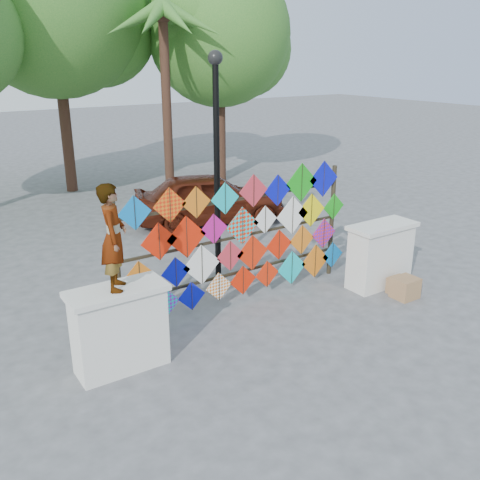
# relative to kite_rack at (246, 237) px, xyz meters

# --- Properties ---
(ground) EXTENTS (80.00, 80.00, 0.00)m
(ground) POSITION_rel_kite_rack_xyz_m (-0.13, -0.73, -1.23)
(ground) COLOR gray
(ground) RESTS_ON ground
(parapet_left) EXTENTS (1.40, 0.65, 1.28)m
(parapet_left) POSITION_rel_kite_rack_xyz_m (-2.83, -0.93, -0.58)
(parapet_left) COLOR white
(parapet_left) RESTS_ON ground
(parapet_right) EXTENTS (1.40, 0.65, 1.28)m
(parapet_right) POSITION_rel_kite_rack_xyz_m (2.57, -0.93, -0.58)
(parapet_right) COLOR white
(parapet_right) RESTS_ON ground
(kite_rack) EXTENTS (4.85, 0.24, 2.46)m
(kite_rack) POSITION_rel_kite_rack_xyz_m (0.00, 0.00, 0.00)
(kite_rack) COLOR black
(kite_rack) RESTS_ON ground
(tree_mid) EXTENTS (6.30, 5.60, 8.61)m
(tree_mid) POSITION_rel_kite_rack_xyz_m (-0.02, 10.30, 4.54)
(tree_mid) COLOR #45281D
(tree_mid) RESTS_ON ground
(tree_east) EXTENTS (5.40, 4.80, 7.42)m
(tree_east) POSITION_rel_kite_rack_xyz_m (4.96, 8.80, 3.75)
(tree_east) COLOR #45281D
(tree_east) RESTS_ON ground
(palm_tree) EXTENTS (3.62, 3.62, 5.83)m
(palm_tree) POSITION_rel_kite_rack_xyz_m (2.07, 7.27, 3.72)
(palm_tree) COLOR #45281D
(palm_tree) RESTS_ON ground
(vendor_woman) EXTENTS (0.57, 0.65, 1.51)m
(vendor_woman) POSITION_rel_kite_rack_xyz_m (-2.81, -0.93, 0.80)
(vendor_woman) COLOR #99999E
(vendor_woman) RESTS_ON parapet_left
(sedan) EXTENTS (4.36, 2.75, 1.38)m
(sedan) POSITION_rel_kite_rack_xyz_m (1.93, 4.57, -0.54)
(sedan) COLOR #4E190D
(sedan) RESTS_ON ground
(lamppost) EXTENTS (0.28, 0.28, 4.46)m
(lamppost) POSITION_rel_kite_rack_xyz_m (0.17, 1.27, 1.46)
(lamppost) COLOR black
(lamppost) RESTS_ON ground
(cardboard_box_near) EXTENTS (0.45, 0.40, 0.40)m
(cardboard_box_near) POSITION_rel_kite_rack_xyz_m (2.56, -1.62, -1.03)
(cardboard_box_near) COLOR #977049
(cardboard_box_near) RESTS_ON ground
(cardboard_box_far) EXTENTS (0.38, 0.35, 0.32)m
(cardboard_box_far) POSITION_rel_kite_rack_xyz_m (2.60, -1.44, -1.07)
(cardboard_box_far) COLOR #977049
(cardboard_box_far) RESTS_ON ground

